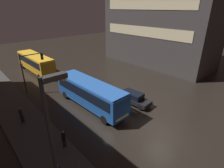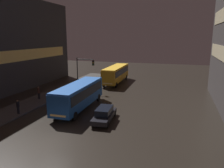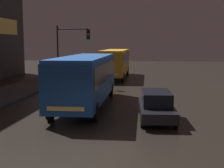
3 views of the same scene
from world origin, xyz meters
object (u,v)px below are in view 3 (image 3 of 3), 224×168
object	(u,v)px
bus_near	(86,76)
bus_far	(115,61)
traffic_light_main	(69,45)
car_taxi	(156,105)

from	to	relation	value
bus_near	bus_far	world-z (taller)	bus_far
bus_near	bus_far	distance (m)	16.72
bus_far	traffic_light_main	bearing A→B (deg)	66.02
bus_near	car_taxi	xyz separation A→B (m)	(4.38, -2.91, -1.20)
bus_near	bus_far	size ratio (longest dim) A/B	0.97
bus_near	bus_far	bearing A→B (deg)	-91.16
bus_near	traffic_light_main	world-z (taller)	traffic_light_main
bus_far	car_taxi	distance (m)	20.19
bus_far	bus_near	bearing A→B (deg)	89.46
car_taxi	traffic_light_main	size ratio (longest dim) A/B	0.87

